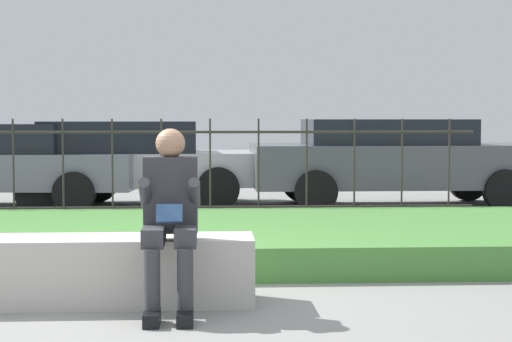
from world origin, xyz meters
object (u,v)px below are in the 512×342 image
object	(u,v)px
stone_bench	(87,274)
car_parked_center	(126,160)
car_parked_right	(395,159)
car_parked_left	(0,163)
person_seated_reader	(170,211)

from	to	relation	value
stone_bench	car_parked_center	world-z (taller)	car_parked_center
stone_bench	car_parked_right	bearing A→B (deg)	61.05
car_parked_center	car_parked_left	bearing A→B (deg)	-177.74
stone_bench	car_parked_left	bearing A→B (deg)	108.05
stone_bench	car_parked_right	size ratio (longest dim) A/B	0.54
stone_bench	car_parked_right	world-z (taller)	car_parked_right
car_parked_right	car_parked_center	world-z (taller)	car_parked_right
person_seated_reader	car_parked_center	xyz separation A→B (m)	(-1.03, 7.61, -0.00)
car_parked_left	car_parked_right	size ratio (longest dim) A/B	0.95
person_seated_reader	car_parked_right	size ratio (longest dim) A/B	0.29
stone_bench	car_parked_left	xyz separation A→B (m)	(-2.31, 7.10, 0.47)
person_seated_reader	car_parked_left	bearing A→B (deg)	111.63
car_parked_left	car_parked_center	distance (m)	1.92
car_parked_right	car_parked_center	xyz separation A→B (m)	(-4.22, 0.41, -0.02)
stone_bench	person_seated_reader	world-z (taller)	person_seated_reader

